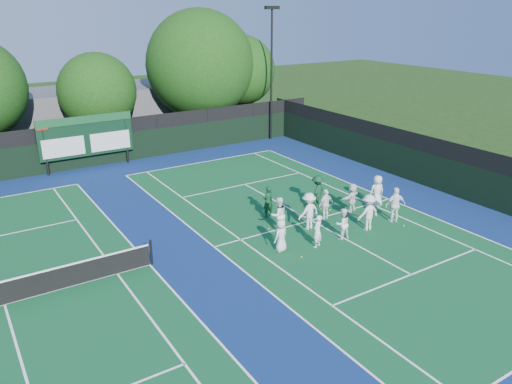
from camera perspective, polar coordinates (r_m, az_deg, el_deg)
ground at (r=24.45m, az=7.77°, el=-4.05°), size 120.00×120.00×0.00m
court_apron at (r=22.20m, az=-5.98°, el=-6.60°), size 34.00×32.00×0.01m
near_court at (r=25.15m, az=6.31°, el=-3.24°), size 11.05×23.85×0.01m
left_court at (r=20.47m, az=-26.80°, el=-11.39°), size 11.05×23.85×0.01m
back_fence at (r=35.04m, az=-17.26°, el=5.12°), size 34.00×0.08×3.00m
divider_fence_right at (r=30.85m, az=19.63°, el=2.83°), size 0.08×32.00×3.00m
scoreboard at (r=34.21m, az=-18.84°, el=6.03°), size 6.00×0.21×3.55m
clubhouse at (r=43.49m, az=-15.23°, el=9.03°), size 18.00×6.00×4.00m
light_pole_right at (r=39.52m, az=1.79°, el=14.95°), size 1.20×0.30×10.12m
tennis_net at (r=20.23m, az=-27.02°, el=-10.22°), size 11.30×0.10×1.10m
tree_c at (r=38.16m, az=-17.47°, el=10.69°), size 5.52×5.52×7.12m
tree_d at (r=40.89m, az=-6.23°, el=14.00°), size 8.51×8.51×10.05m
tree_e at (r=42.71m, az=-1.67°, el=13.55°), size 5.76×5.76×7.99m
tennis_ball_0 at (r=21.52m, az=5.21°, el=-7.41°), size 0.07×0.07×0.07m
tennis_ball_1 at (r=26.59m, az=7.43°, el=-1.89°), size 0.07×0.07×0.07m
tennis_ball_2 at (r=25.37m, az=16.52°, el=-3.73°), size 0.07×0.07×0.07m
tennis_ball_3 at (r=24.06m, az=1.47°, el=-4.19°), size 0.07×0.07×0.07m
tennis_ball_4 at (r=24.52m, az=3.12°, el=-3.72°), size 0.07×0.07×0.07m
tennis_ball_5 at (r=26.49m, az=8.44°, el=-2.03°), size 0.07×0.07×0.07m
player_front_0 at (r=21.72m, az=2.87°, el=-4.98°), size 0.83×0.66×1.48m
player_front_1 at (r=22.22m, az=7.03°, el=-4.47°), size 0.65×0.56×1.51m
player_front_2 at (r=23.18m, az=9.84°, el=-3.58°), size 0.77×0.63×1.48m
player_front_3 at (r=24.27m, az=12.70°, el=-2.28°), size 1.18×0.72×1.78m
player_front_4 at (r=25.47m, az=15.63°, el=-1.43°), size 1.14×0.75×1.80m
player_back_0 at (r=23.50m, az=2.59°, el=-2.61°), size 0.87×0.69×1.73m
player_back_1 at (r=23.90m, az=6.03°, el=-2.18°), size 1.23×0.77×1.82m
player_back_2 at (r=25.16m, az=7.96°, el=-1.38°), size 0.96×0.49×1.58m
player_back_3 at (r=26.32m, az=10.92°, el=-0.62°), size 1.49×0.84×1.54m
player_back_4 at (r=27.17m, az=13.65°, el=0.08°), size 0.94×0.69×1.75m
coach_left at (r=25.14m, az=1.38°, el=-1.11°), size 0.63×0.44×1.65m
coach_right at (r=26.52m, az=7.01°, el=0.05°), size 1.31×1.06×1.77m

